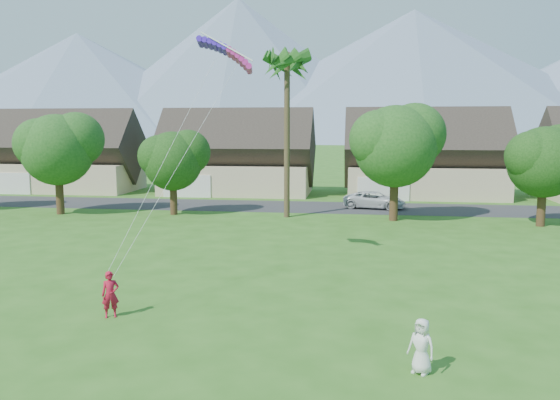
% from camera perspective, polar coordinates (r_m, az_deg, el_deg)
% --- Properties ---
extents(street, '(90.00, 7.00, 0.01)m').
position_cam_1_polar(street, '(47.14, 3.96, -0.75)').
color(street, '#2D2D30').
rests_on(street, ground).
extents(kite_flyer, '(0.73, 0.64, 1.70)m').
position_cam_1_polar(kite_flyer, '(20.90, -17.31, -9.41)').
color(kite_flyer, '#AE132C').
rests_on(kite_flyer, ground).
extents(watcher, '(0.92, 0.83, 1.58)m').
position_cam_1_polar(watcher, '(16.21, 14.55, -14.56)').
color(watcher, silver).
rests_on(watcher, ground).
extents(parked_car, '(5.51, 3.24, 1.44)m').
position_cam_1_polar(parked_car, '(46.98, 9.84, 0.01)').
color(parked_car, silver).
rests_on(parked_car, ground).
extents(mountain_ridge, '(540.00, 240.00, 70.00)m').
position_cam_1_polar(mountain_ridge, '(273.55, 9.51, 12.17)').
color(mountain_ridge, slate).
rests_on(mountain_ridge, ground).
extents(houses_row, '(72.75, 8.19, 8.86)m').
position_cam_1_polar(houses_row, '(55.70, 5.12, 4.08)').
color(houses_row, beige).
rests_on(houses_row, ground).
extents(tree_row, '(62.27, 6.67, 8.45)m').
position_cam_1_polar(tree_row, '(40.73, 1.83, 4.86)').
color(tree_row, '#47301C').
rests_on(tree_row, ground).
extents(fan_palm, '(3.00, 3.00, 13.80)m').
position_cam_1_polar(fan_palm, '(41.65, 0.75, 14.45)').
color(fan_palm, '#4C3D26').
rests_on(fan_palm, ground).
extents(parafoil_kite, '(2.86, 1.10, 0.50)m').
position_cam_1_polar(parafoil_kite, '(26.17, -5.53, 15.25)').
color(parafoil_kite, '#411BCA').
rests_on(parafoil_kite, ground).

